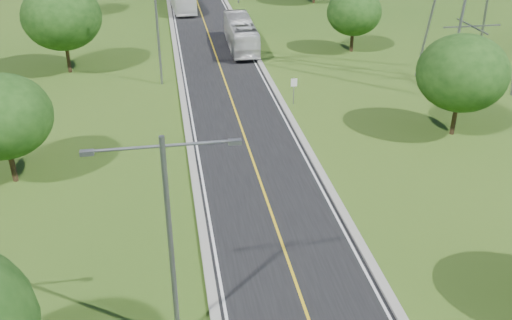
# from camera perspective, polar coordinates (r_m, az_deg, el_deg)

# --- Properties ---
(ground) EXTENTS (260.00, 260.00, 0.00)m
(ground) POSITION_cam_1_polar(r_m,az_deg,el_deg) (69.91, -4.65, 12.07)
(ground) COLOR #294C15
(ground) RESTS_ON ground
(road) EXTENTS (8.00, 150.00, 0.06)m
(road) POSITION_cam_1_polar(r_m,az_deg,el_deg) (75.68, -5.10, 13.31)
(road) COLOR black
(road) RESTS_ON ground
(curb_left) EXTENTS (0.50, 150.00, 0.22)m
(curb_left) POSITION_cam_1_polar(r_m,az_deg,el_deg) (75.46, -8.40, 13.14)
(curb_left) COLOR gray
(curb_left) RESTS_ON ground
(curb_right) EXTENTS (0.50, 150.00, 0.22)m
(curb_right) POSITION_cam_1_polar(r_m,az_deg,el_deg) (76.10, -1.82, 13.54)
(curb_right) COLOR gray
(curb_right) RESTS_ON ground
(speed_limit_sign) EXTENTS (0.55, 0.09, 2.40)m
(speed_limit_sign) POSITION_cam_1_polar(r_m,az_deg,el_deg) (49.48, 3.81, 7.31)
(speed_limit_sign) COLOR slate
(speed_limit_sign) RESTS_ON ground
(streetlight_near_left) EXTENTS (5.90, 0.25, 10.00)m
(streetlight_near_left) POSITION_cam_1_polar(r_m,az_deg,el_deg) (23.06, -8.66, -6.76)
(streetlight_near_left) COLOR slate
(streetlight_near_left) RESTS_ON ground
(streetlight_mid_left) EXTENTS (5.90, 0.25, 10.00)m
(streetlight_mid_left) POSITION_cam_1_polar(r_m,az_deg,el_deg) (53.65, -9.88, 13.47)
(streetlight_mid_left) COLOR slate
(streetlight_mid_left) RESTS_ON ground
(tree_lb) EXTENTS (6.30, 6.30, 7.33)m
(tree_lb) POSITION_cam_1_polar(r_m,az_deg,el_deg) (39.22, -24.10, 3.99)
(tree_lb) COLOR black
(tree_lb) RESTS_ON ground
(tree_lc) EXTENTS (7.56, 7.56, 8.79)m
(tree_lc) POSITION_cam_1_polar(r_m,az_deg,el_deg) (59.33, -18.87, 13.42)
(tree_lc) COLOR black
(tree_lc) RESTS_ON ground
(tree_rb) EXTENTS (6.72, 6.72, 7.82)m
(tree_rb) POSITION_cam_1_polar(r_m,az_deg,el_deg) (45.17, 19.93, 8.17)
(tree_rb) COLOR black
(tree_rb) RESTS_ON ground
(tree_rc) EXTENTS (5.88, 5.88, 6.84)m
(tree_rc) POSITION_cam_1_polar(r_m,az_deg,el_deg) (64.27, 9.79, 14.36)
(tree_rc) COLOR black
(tree_rc) RESTS_ON ground
(bus_outbound) EXTENTS (3.06, 11.82, 3.27)m
(bus_outbound) POSITION_cam_1_polar(r_m,az_deg,el_deg) (65.14, -1.53, 12.52)
(bus_outbound) COLOR silver
(bus_outbound) RESTS_ON road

